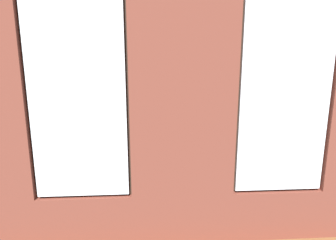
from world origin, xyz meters
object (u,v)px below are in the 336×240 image
Objects in this scene: couch_by_window at (160,188)px; cup_ceramic at (162,134)px; potted_plant_beside_window_right at (38,163)px; potted_plant_foreground_right at (49,118)px; candle_jar at (168,136)px; potted_plant_between_couches at (260,150)px; table_plant_small at (141,133)px; potted_plant_by_left_couch at (266,130)px; coffee_table at (162,139)px; potted_plant_mid_room_small at (200,128)px; papasan_chair at (155,124)px; potted_plant_corner_near_left at (276,107)px; couch_left at (317,152)px; remote_silver at (181,134)px.

cup_ceramic is at bearing -93.57° from couch_by_window.
potted_plant_beside_window_right reaches higher than cup_ceramic.
cup_ceramic is at bearing 153.29° from potted_plant_foreground_right.
potted_plant_between_couches reaches higher than candle_jar.
potted_plant_between_couches is (-1.64, 1.93, 0.26)m from table_plant_small.
table_plant_small is 2.87m from potted_plant_by_left_couch.
potted_plant_beside_window_right is (1.65, 2.20, 0.37)m from coffee_table.
cup_ceramic is 0.09× the size of potted_plant_foreground_right.
potted_plant_beside_window_right is (4.00, 2.76, 0.37)m from potted_plant_by_left_couch.
coffee_table is at bearing 40.06° from potted_plant_mid_room_small.
coffee_table is 1.03m from papasan_chair.
table_plant_small reaches higher than coffee_table.
coffee_table is 1.01× the size of potted_plant_corner_near_left.
couch_left is 3.27× the size of potted_plant_by_left_couch.
papasan_chair is 0.83× the size of potted_plant_corner_near_left.
potted_plant_beside_window_right is 0.97× the size of potted_plant_corner_near_left.
potted_plant_beside_window_right is 5.78m from potted_plant_corner_near_left.
candle_jar is at bearing 128.71° from coffee_table.
potted_plant_beside_window_right is at bearing 53.22° from cup_ceramic.
potted_plant_by_left_couch is at bearing -166.08° from table_plant_small.
couch_left is 2.88m from coffee_table.
potted_plant_foreground_right reaches higher than potted_plant_mid_room_small.
potted_plant_by_left_couch is (-2.48, -2.67, 0.05)m from couch_by_window.
papasan_chair is 3.06m from potted_plant_corner_near_left.
potted_plant_mid_room_small is (-0.90, -0.76, 0.03)m from coffee_table.
potted_plant_between_couches reaches higher than potted_plant_by_left_couch.
potted_plant_corner_near_left reaches higher than couch_left.
papasan_chair is at bearing -83.04° from cup_ceramic.
potted_plant_by_left_couch reaches higher than candle_jar.
couch_left is 11.34× the size of remote_silver.
papasan_chair reaches higher than cup_ceramic.
couch_by_window is 10.61× the size of remote_silver.
potted_plant_mid_room_small is 1.46m from potted_plant_by_left_couch.
couch_left is 2.88m from cup_ceramic.
coffee_table is 2.77m from potted_plant_beside_window_right.
potted_plant_between_couches is (1.14, 2.62, 0.43)m from potted_plant_by_left_couch.
potted_plant_corner_near_left is at bearing -154.79° from cup_ceramic.
papasan_chair is 2.52m from potted_plant_foreground_right.
remote_silver is at bearing -130.81° from potted_plant_beside_window_right.
potted_plant_between_couches is at bearing -48.95° from couch_left.
cup_ceramic is 0.45m from table_plant_small.
papasan_chair reaches higher than remote_silver.
couch_by_window is at bearing 98.42° from table_plant_small.
couch_left is 4.62m from potted_plant_beside_window_right.
couch_by_window is 3.64m from potted_plant_by_left_couch.
potted_plant_between_couches is 2.86m from potted_plant_beside_window_right.
potted_plant_between_couches is at bearing 66.48° from potted_plant_by_left_couch.
table_plant_small is at bearing 17.32° from cup_ceramic.
couch_by_window is at bearing 89.87° from papasan_chair.
potted_plant_beside_window_right reaches higher than potted_plant_mid_room_small.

